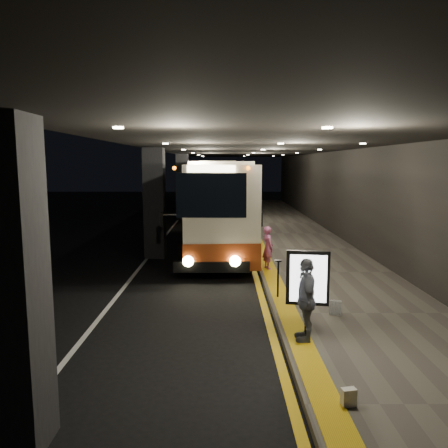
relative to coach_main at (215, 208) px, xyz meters
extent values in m
plane|color=black|center=(-0.89, -5.89, -1.80)|extent=(90.00, 90.00, 0.00)
cube|color=silver|center=(-2.69, -0.89, -1.79)|extent=(0.12, 50.00, 0.01)
cube|color=gold|center=(1.46, -0.89, -1.79)|extent=(0.18, 50.00, 0.01)
cube|color=#514C44|center=(3.86, -0.89, -1.72)|extent=(4.50, 50.00, 0.15)
cube|color=gold|center=(1.96, -0.89, -1.64)|extent=(0.50, 50.00, 0.01)
cube|color=black|center=(6.11, -0.89, 1.20)|extent=(0.10, 50.00, 6.00)
cube|color=black|center=(-2.39, -13.89, 0.40)|extent=(0.80, 0.80, 4.40)
cube|color=black|center=(-2.39, -1.89, 0.40)|extent=(0.80, 0.80, 4.40)
cube|color=black|center=(-2.39, 10.11, 0.40)|extent=(0.80, 0.80, 4.40)
cube|color=black|center=(1.61, -0.89, 2.80)|extent=(9.00, 50.00, 0.40)
cube|color=beige|center=(0.00, 0.02, 0.27)|extent=(3.12, 11.93, 3.35)
cube|color=#953E15|center=(0.00, 0.02, -0.96)|extent=(3.14, 11.95, 0.89)
cube|color=black|center=(0.00, -5.91, 1.01)|extent=(2.17, 0.18, 1.38)
cube|color=black|center=(0.00, -5.83, -1.25)|extent=(2.42, 0.38, 0.34)
cylinder|color=black|center=(-1.11, -3.72, -1.30)|extent=(0.28, 0.98, 0.98)
cylinder|color=black|center=(1.11, -3.72, -1.30)|extent=(0.28, 0.98, 0.98)
cylinder|color=black|center=(-1.11, 3.96, -1.30)|extent=(0.28, 0.98, 0.98)
cylinder|color=black|center=(1.11, 3.96, -1.30)|extent=(0.28, 0.98, 0.98)
sphere|color=#FFEAA5|center=(-0.74, -5.92, -1.06)|extent=(0.35, 0.35, 0.35)
sphere|color=#FFEAA5|center=(0.74, -5.92, -1.06)|extent=(0.35, 0.35, 0.35)
cube|color=#FFF2BF|center=(0.00, -5.92, 1.83)|extent=(1.48, 0.13, 0.22)
cube|color=beige|center=(0.17, 13.47, 0.33)|extent=(2.79, 12.17, 3.43)
cube|color=#953E15|center=(0.17, 13.47, -0.94)|extent=(2.81, 12.19, 0.91)
cube|color=black|center=(0.17, 7.38, 1.08)|extent=(2.22, 0.11, 1.41)
cube|color=black|center=(0.17, 7.46, -1.24)|extent=(2.48, 0.30, 0.35)
cylinder|color=black|center=(-0.97, 9.63, -1.29)|extent=(0.28, 1.01, 1.01)
cylinder|color=black|center=(1.31, 9.63, -1.29)|extent=(0.28, 1.01, 1.01)
cylinder|color=black|center=(-0.97, 17.51, -1.29)|extent=(0.28, 1.01, 1.01)
cylinder|color=black|center=(1.31, 17.51, -1.29)|extent=(0.28, 1.01, 1.01)
cube|color=beige|center=(-0.02, 24.62, 0.21)|extent=(2.77, 11.55, 3.25)
cube|color=#953E15|center=(-0.02, 24.62, -0.98)|extent=(2.80, 11.57, 0.86)
cube|color=black|center=(-0.02, 18.86, 0.93)|extent=(2.11, 0.13, 1.34)
cube|color=black|center=(-0.02, 18.94, -1.27)|extent=(2.35, 0.33, 0.33)
cylinder|color=black|center=(-1.10, 20.99, -1.32)|extent=(0.27, 0.96, 0.96)
cylinder|color=black|center=(1.05, 20.99, -1.32)|extent=(0.27, 0.96, 0.96)
cylinder|color=black|center=(-1.10, 28.45, -1.32)|extent=(0.27, 0.96, 0.96)
cylinder|color=black|center=(1.05, 28.45, -1.32)|extent=(0.27, 0.96, 0.96)
imported|color=#B2538A|center=(1.91, -4.52, -0.90)|extent=(0.50, 0.63, 1.49)
imported|color=#424346|center=(2.07, -10.69, -0.78)|extent=(0.58, 1.04, 1.73)
cube|color=black|center=(3.09, -9.16, -1.47)|extent=(0.31, 0.19, 0.35)
cube|color=silver|center=(2.27, -13.17, -1.51)|extent=(0.24, 0.17, 0.27)
cylinder|color=black|center=(2.11, -10.59, -1.28)|extent=(0.08, 0.08, 0.73)
cube|color=black|center=(2.11, -10.59, -0.35)|extent=(0.89, 0.23, 1.14)
cube|color=white|center=(2.11, -10.65, -0.35)|extent=(0.74, 0.13, 0.98)
cylinder|color=black|center=(1.86, -7.78, -1.14)|extent=(0.05, 0.05, 1.02)
camera|label=1|loc=(0.38, -19.33, 2.00)|focal=35.00mm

